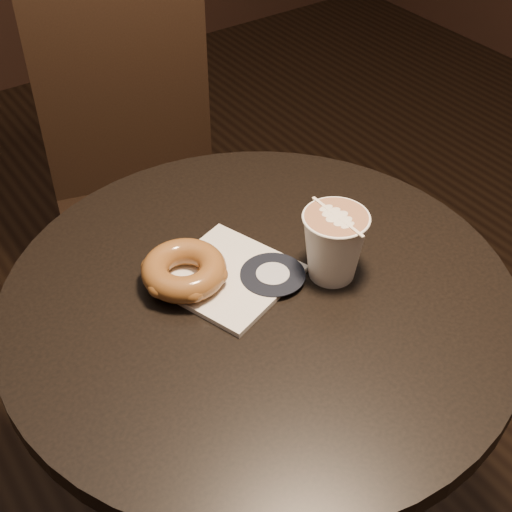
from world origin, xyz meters
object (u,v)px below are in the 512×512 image
(chair, at_px, (139,169))
(latte_cup, at_px, (334,246))
(cafe_table, at_px, (259,386))
(pastry_bag, at_px, (228,276))
(doughnut, at_px, (184,270))

(chair, xyz_separation_m, latte_cup, (-0.04, -0.69, 0.27))
(cafe_table, xyz_separation_m, latte_cup, (0.10, -0.03, 0.25))
(pastry_bag, bearing_deg, doughnut, 138.42)
(cafe_table, height_order, latte_cup, latte_cup)
(doughnut, relative_size, latte_cup, 1.15)
(doughnut, bearing_deg, pastry_bag, -22.52)
(pastry_bag, bearing_deg, latte_cup, -49.73)
(cafe_table, bearing_deg, doughnut, 137.42)
(doughnut, bearing_deg, chair, 70.26)
(cafe_table, bearing_deg, latte_cup, -14.52)
(cafe_table, height_order, pastry_bag, pastry_bag)
(cafe_table, height_order, chair, chair)
(chair, height_order, latte_cup, chair)
(chair, distance_m, pastry_bag, 0.68)
(pastry_bag, relative_size, doughnut, 1.39)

